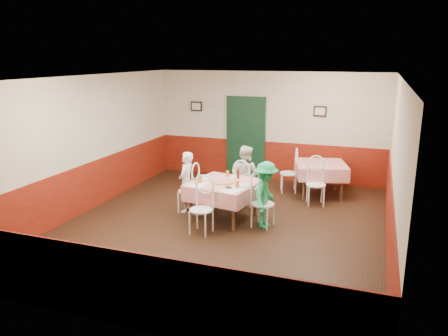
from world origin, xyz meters
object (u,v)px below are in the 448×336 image
(chair_right, at_px, (263,204))
(glass_c, at_px, (228,174))
(diner_left, at_px, (186,182))
(beer_bottle, at_px, (238,173))
(diner_right, at_px, (266,195))
(second_table, at_px, (320,179))
(chair_near, at_px, (201,210))
(chair_left, at_px, (188,191))
(chair_far, at_px, (243,186))
(diner_far, at_px, (245,176))
(wallet, at_px, (229,188))
(chair_second_b, at_px, (316,185))
(glass_b, at_px, (237,185))
(main_table, at_px, (224,201))
(glass_a, at_px, (200,179))
(chair_second_a, at_px, (289,173))
(pizza, at_px, (223,182))

(chair_right, relative_size, glass_c, 7.26)
(diner_left, bearing_deg, beer_bottle, 100.40)
(diner_right, bearing_deg, second_table, -16.86)
(second_table, height_order, chair_near, chair_near)
(chair_left, distance_m, chair_right, 1.70)
(diner_right, bearing_deg, chair_far, 36.46)
(second_table, distance_m, diner_far, 1.99)
(chair_near, relative_size, wallet, 8.18)
(chair_second_b, height_order, beer_bottle, beer_bottle)
(glass_b, relative_size, diner_far, 0.10)
(second_table, bearing_deg, chair_right, -107.87)
(main_table, xyz_separation_m, second_table, (1.60, 2.23, 0.00))
(chair_left, height_order, glass_c, chair_left)
(chair_second_b, xyz_separation_m, wallet, (-1.39, -1.82, 0.32))
(chair_far, relative_size, chair_near, 1.00)
(chair_far, distance_m, glass_a, 1.24)
(second_table, height_order, chair_second_b, chair_second_b)
(chair_second_a, bearing_deg, glass_b, -26.48)
(diner_right, bearing_deg, chair_right, 79.82)
(chair_left, height_order, chair_right, same)
(main_table, xyz_separation_m, wallet, (0.22, -0.34, 0.40))
(beer_bottle, bearing_deg, second_table, 52.55)
(chair_right, xyz_separation_m, chair_second_b, (0.77, 1.63, 0.00))
(diner_left, relative_size, diner_far, 0.95)
(beer_bottle, bearing_deg, wallet, -86.48)
(diner_far, bearing_deg, glass_b, 112.69)
(beer_bottle, relative_size, diner_left, 0.16)
(wallet, bearing_deg, beer_bottle, 103.56)
(main_table, xyz_separation_m, beer_bottle, (0.17, 0.36, 0.49))
(diner_left, bearing_deg, chair_second_b, 117.42)
(chair_right, bearing_deg, glass_c, 67.21)
(glass_a, bearing_deg, chair_near, -66.24)
(beer_bottle, bearing_deg, chair_second_a, 70.00)
(chair_near, bearing_deg, main_table, 83.58)
(chair_far, xyz_separation_m, chair_second_b, (1.45, 0.64, 0.00))
(main_table, height_order, chair_second_b, chair_second_b)
(main_table, bearing_deg, chair_right, -10.05)
(second_table, bearing_deg, chair_second_a, 180.00)
(chair_second_a, distance_m, beer_bottle, 2.03)
(chair_right, bearing_deg, chair_far, 44.45)
(glass_a, xyz_separation_m, diner_right, (1.32, 0.03, -0.20))
(glass_b, relative_size, diner_left, 0.10)
(chair_left, xyz_separation_m, glass_c, (0.77, 0.28, 0.37))
(diner_right, bearing_deg, chair_left, 79.82)
(beer_bottle, bearing_deg, pizza, -114.56)
(diner_right, bearing_deg, glass_a, 91.38)
(chair_second_a, xyz_separation_m, glass_b, (-0.49, -2.52, 0.38))
(chair_left, xyz_separation_m, beer_bottle, (1.01, 0.21, 0.41))
(chair_right, xyz_separation_m, glass_b, (-0.47, -0.14, 0.38))
(chair_left, xyz_separation_m, chair_near, (0.69, -0.99, 0.00))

